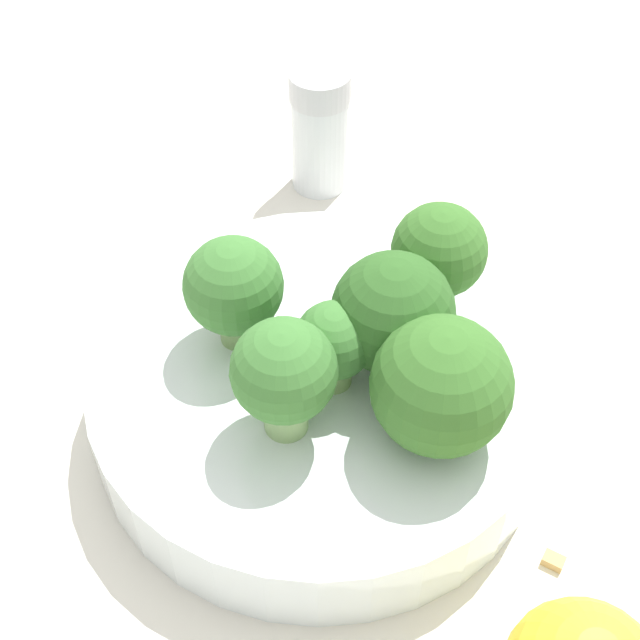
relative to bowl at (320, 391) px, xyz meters
name	(u,v)px	position (x,y,z in m)	size (l,w,h in m)	color
ground_plane	(320,416)	(0.00, 0.00, -0.02)	(3.00, 3.00, 0.00)	silver
bowl	(320,391)	(0.00, 0.00, 0.00)	(0.21, 0.21, 0.04)	silver
broccoli_floret_0	(334,343)	(-0.01, 0.01, 0.04)	(0.03, 0.03, 0.04)	#84AD66
broccoli_floret_1	(393,314)	(-0.03, -0.01, 0.05)	(0.05, 0.05, 0.06)	#84AD66
broccoli_floret_2	(441,387)	(-0.06, 0.01, 0.05)	(0.06, 0.06, 0.06)	#84AD66
broccoli_floret_3	(281,374)	(0.00, 0.04, 0.05)	(0.04, 0.04, 0.06)	#8EB770
broccoli_floret_4	(231,292)	(0.04, 0.00, 0.05)	(0.04, 0.04, 0.06)	#7A9E5B
broccoli_floret_5	(439,253)	(-0.04, -0.06, 0.05)	(0.04, 0.04, 0.06)	#84AD66
pepper_shaker	(320,130)	(0.07, -0.16, 0.02)	(0.04, 0.04, 0.08)	silver
almond_crumb_1	(290,243)	(0.06, -0.10, -0.02)	(0.01, 0.00, 0.01)	#AD7F4C
almond_crumb_2	(339,225)	(0.04, -0.13, -0.02)	(0.01, 0.00, 0.01)	#AD7F4C
almond_crumb_3	(554,558)	(-0.12, 0.03, -0.01)	(0.01, 0.01, 0.01)	tan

